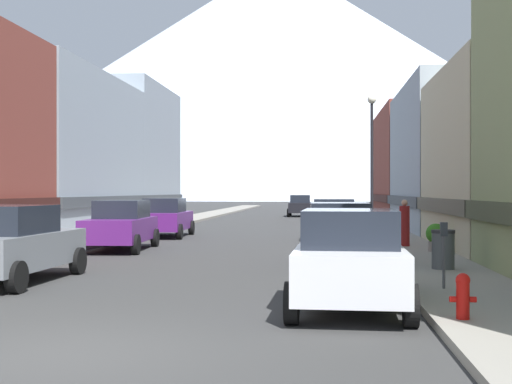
% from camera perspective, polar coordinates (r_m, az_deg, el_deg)
% --- Properties ---
extents(ground_plane, '(400.00, 400.00, 0.00)m').
position_cam_1_polar(ground_plane, '(9.36, -15.71, -12.94)').
color(ground_plane, '#373737').
extents(sidewalk_left, '(2.50, 100.00, 0.15)m').
position_cam_1_polar(sidewalk_left, '(44.58, -6.92, -2.53)').
color(sidewalk_left, gray).
rests_on(sidewalk_left, ground).
extents(sidewalk_right, '(2.50, 100.00, 0.15)m').
position_cam_1_polar(sidewalk_right, '(43.65, 9.34, -2.59)').
color(sidewalk_right, gray).
rests_on(sidewalk_right, ground).
extents(storefront_left_2, '(7.68, 13.70, 8.14)m').
position_cam_1_polar(storefront_left_2, '(37.13, -17.54, 2.88)').
color(storefront_left_2, '#99A5B2').
rests_on(storefront_left_2, ground).
extents(storefront_left_3, '(7.25, 10.78, 9.36)m').
position_cam_1_polar(storefront_left_3, '(48.61, -11.64, 2.92)').
color(storefront_left_3, '#99A5B2').
rests_on(storefront_left_3, ground).
extents(storefront_right_2, '(8.90, 12.65, 7.51)m').
position_cam_1_polar(storefront_right_2, '(37.01, 18.75, 2.41)').
color(storefront_right_2, '#99A5B2').
rests_on(storefront_right_2, ground).
extents(storefront_right_3, '(6.64, 13.25, 7.83)m').
position_cam_1_polar(storefront_right_3, '(49.96, 13.94, 1.99)').
color(storefront_right_3, brown).
rests_on(storefront_right_3, ground).
extents(car_left_0, '(2.17, 4.45, 1.78)m').
position_cam_1_polar(car_left_0, '(16.69, -19.77, -4.07)').
color(car_left_0, slate).
rests_on(car_left_0, ground).
extents(car_left_1, '(2.26, 4.49, 1.78)m').
position_cam_1_polar(car_left_1, '(24.75, -11.23, -2.72)').
color(car_left_1, '#591E72').
rests_on(car_left_1, ground).
extents(car_left_2, '(2.19, 4.46, 1.78)m').
position_cam_1_polar(car_left_2, '(31.53, -7.56, -2.11)').
color(car_left_2, '#591E72').
rests_on(car_left_2, ground).
extents(car_right_0, '(2.18, 4.45, 1.78)m').
position_cam_1_polar(car_right_0, '(12.37, 7.81, -5.52)').
color(car_right_0, silver).
rests_on(car_right_0, ground).
extents(car_right_1, '(2.16, 4.45, 1.78)m').
position_cam_1_polar(car_right_1, '(19.51, 6.95, -3.47)').
color(car_right_1, slate).
rests_on(car_right_1, ground).
extents(car_right_2, '(2.11, 4.42, 1.78)m').
position_cam_1_polar(car_right_2, '(28.72, 6.46, -2.33)').
color(car_right_2, slate).
rests_on(car_right_2, ground).
extents(car_driving_0, '(2.06, 4.40, 1.78)m').
position_cam_1_polar(car_driving_0, '(56.60, 3.73, -1.14)').
color(car_driving_0, black).
rests_on(car_driving_0, ground).
extents(fire_hydrant_near, '(0.40, 0.22, 0.70)m').
position_cam_1_polar(fire_hydrant_near, '(10.99, 16.89, -8.20)').
color(fire_hydrant_near, red).
rests_on(fire_hydrant_near, sidewalk_right).
extents(parking_meter_near, '(0.14, 0.10, 1.33)m').
position_cam_1_polar(parking_meter_near, '(14.25, 15.41, -4.33)').
color(parking_meter_near, '#595960').
rests_on(parking_meter_near, sidewalk_right).
extents(trash_bin_right, '(0.59, 0.59, 0.98)m').
position_cam_1_polar(trash_bin_right, '(17.83, 15.36, -4.63)').
color(trash_bin_right, '#4C5156').
rests_on(trash_bin_right, sidewalk_right).
extents(potted_plant_0, '(0.65, 0.65, 0.91)m').
position_cam_1_polar(potted_plant_0, '(22.87, 14.80, -3.61)').
color(potted_plant_0, gray).
rests_on(potted_plant_0, sidewalk_right).
extents(pedestrian_1, '(0.36, 0.36, 1.65)m').
position_cam_1_polar(pedestrian_1, '(24.83, 12.30, -2.68)').
color(pedestrian_1, maroon).
rests_on(pedestrian_1, sidewalk_right).
extents(streetlamp_right, '(0.36, 0.36, 5.86)m').
position_cam_1_polar(streetlamp_right, '(28.16, 9.65, 3.91)').
color(streetlamp_right, black).
rests_on(streetlamp_right, sidewalk_right).
extents(mountain_backdrop, '(266.57, 266.57, 93.50)m').
position_cam_1_polar(mountain_backdrop, '(272.71, 1.85, 9.51)').
color(mountain_backdrop, silver).
rests_on(mountain_backdrop, ground).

